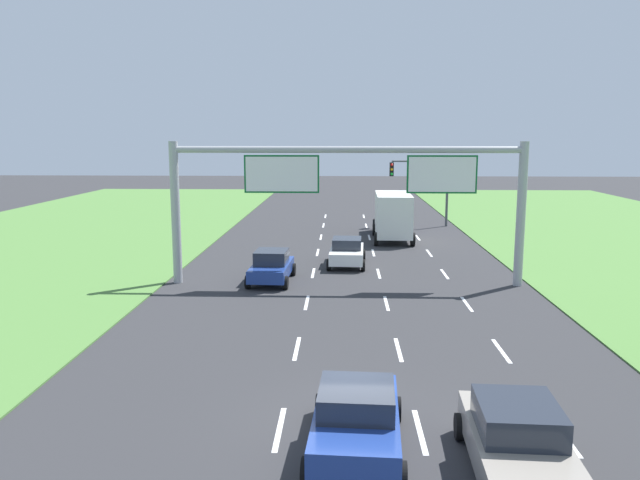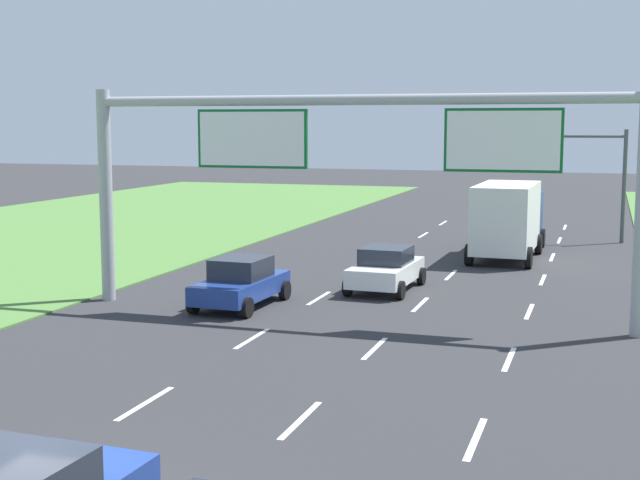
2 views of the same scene
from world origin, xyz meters
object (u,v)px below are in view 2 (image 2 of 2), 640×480
sign_gantry (354,157)px  traffic_light_mast (584,164)px  box_truck (509,217)px  car_mid_lane (241,282)px  car_lead_silver (386,268)px

sign_gantry → traffic_light_mast: (6.15, 20.37, -1.03)m
box_truck → traffic_light_mast: 7.32m
traffic_light_mast → car_mid_lane: bearing=-116.7°
car_lead_silver → box_truck: (3.28, 9.44, 0.98)m
car_mid_lane → sign_gantry: (3.89, -0.39, 4.11)m
box_truck → sign_gantry: sign_gantry is taller
car_mid_lane → traffic_light_mast: size_ratio=0.75×
car_lead_silver → sign_gantry: (0.08, -4.58, 4.12)m
car_lead_silver → car_mid_lane: size_ratio=0.98×
box_truck → sign_gantry: bearing=-101.6°
box_truck → traffic_light_mast: size_ratio=1.39×
sign_gantry → car_mid_lane: bearing=174.3°
box_truck → sign_gantry: 14.71m
box_truck → traffic_light_mast: bearing=66.4°
car_lead_silver → sign_gantry: 6.16m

